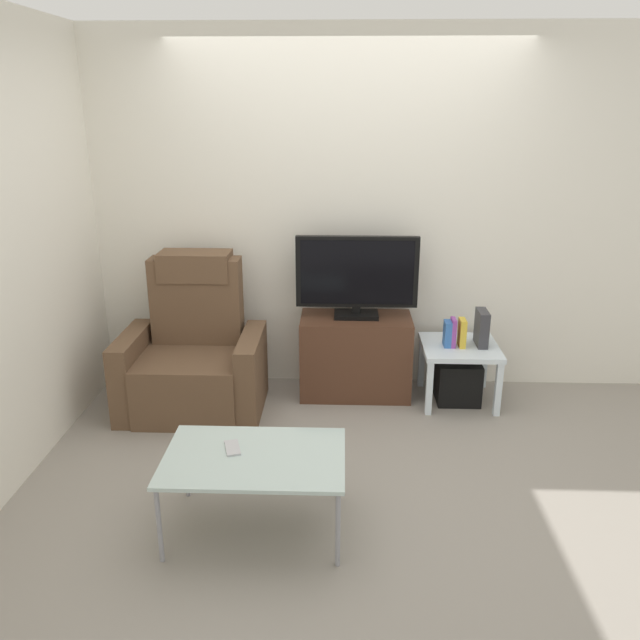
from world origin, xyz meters
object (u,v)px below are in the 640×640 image
television (357,275)px  book_rightmost (462,333)px  subwoofer_box (458,380)px  book_middle (453,332)px  recliner_armchair (194,357)px  side_table (460,354)px  game_console (482,328)px  tv_stand (355,356)px  coffee_table (254,460)px  book_leftmost (447,334)px  cell_phone (232,448)px

television → book_rightmost: size_ratio=4.35×
subwoofer_box → book_middle: bearing=-161.9°
recliner_armchair → side_table: (1.90, 0.15, -0.01)m
television → game_console: television is taller
tv_stand → book_rightmost: size_ratio=4.02×
television → game_console: bearing=-6.3°
game_console → coffee_table: (-1.42, -1.56, -0.16)m
tv_stand → coffee_table: 1.73m
book_leftmost → tv_stand: bearing=170.4°
recliner_armchair → book_middle: 1.85m
book_leftmost → book_rightmost: 0.10m
subwoofer_box → book_rightmost: 0.38m
game_console → cell_phone: game_console is taller
recliner_armchair → book_middle: recliner_armchair is taller
television → coffee_table: (-0.53, -1.66, -0.52)m
book_rightmost → game_console: size_ratio=0.78×
subwoofer_box → cell_phone: cell_phone is taller
tv_stand → book_middle: bearing=-9.0°
recliner_armchair → side_table: recliner_armchair is taller
recliner_armchair → subwoofer_box: size_ratio=3.50×
television → book_middle: size_ratio=4.26×
book_middle → game_console: size_ratio=0.80×
tv_stand → game_console: bearing=-5.1°
book_leftmost → book_middle: 0.04m
book_middle → book_rightmost: 0.06m
game_console → coffee_table: game_console is taller
tv_stand → television: (-0.00, 0.02, 0.61)m
subwoofer_box → coffee_table: coffee_table is taller
subwoofer_box → coffee_table: (-1.28, -1.55, 0.24)m
recliner_armchair → side_table: 1.90m
tv_stand → book_middle: book_middle is taller
subwoofer_box → tv_stand: bearing=173.2°
recliner_armchair → television: bearing=16.8°
book_leftmost → book_rightmost: (0.10, 0.00, 0.01)m
tv_stand → subwoofer_box: 0.77m
book_rightmost → subwoofer_box: bearing=97.9°
book_middle → book_rightmost: book_middle is taller
tv_stand → recliner_armchair: bearing=-168.3°
book_leftmost → game_console: game_console is taller
game_console → tv_stand: bearing=174.9°
book_leftmost → book_middle: size_ratio=0.90×
television → cell_phone: size_ratio=5.81×
side_table → television: bearing=171.8°
television → subwoofer_box: (0.75, -0.11, -0.76)m
television → game_console: 0.96m
cell_phone → game_console: bearing=28.3°
subwoofer_box → cell_phone: 2.06m
side_table → game_console: (0.15, 0.01, 0.19)m
coffee_table → cell_phone: cell_phone is taller
game_console → coffee_table: 2.12m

